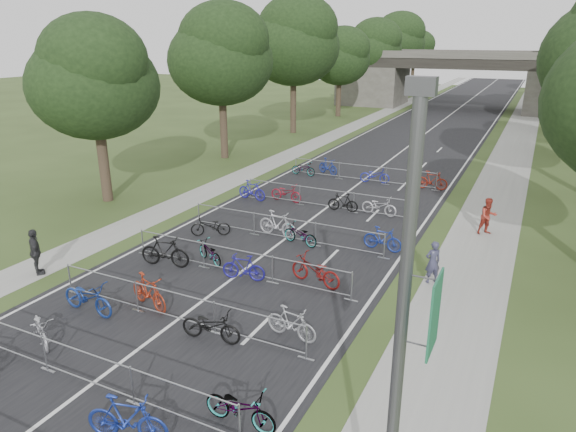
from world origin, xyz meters
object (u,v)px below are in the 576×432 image
object	(u,v)px
pedestrian_a	(433,262)
pedestrian_c	(36,252)
lamppost	(400,366)
overpass_bridge	(462,80)
pedestrian_b	(488,216)

from	to	relation	value
pedestrian_a	pedestrian_c	xyz separation A→B (m)	(-13.70, -5.93, 0.09)
lamppost	pedestrian_c	xyz separation A→B (m)	(-15.23, 5.71, -3.37)
lamppost	pedestrian_a	size ratio (longest dim) A/B	5.01
overpass_bridge	lamppost	world-z (taller)	lamppost
lamppost	pedestrian_b	world-z (taller)	lamppost
lamppost	pedestrian_b	xyz separation A→B (m)	(-0.25, 17.81, -3.42)
overpass_bridge	lamppost	distance (m)	63.55
overpass_bridge	pedestrian_a	bearing A→B (deg)	-82.46
pedestrian_a	pedestrian_c	bearing A→B (deg)	-15.48
overpass_bridge	pedestrian_c	xyz separation A→B (m)	(-6.90, -57.29, -2.62)
pedestrian_a	pedestrian_b	world-z (taller)	pedestrian_b
overpass_bridge	pedestrian_b	distance (m)	45.98
lamppost	pedestrian_c	size ratio (longest dim) A/B	4.50
overpass_bridge	pedestrian_b	size ratio (longest dim) A/B	18.03
pedestrian_b	lamppost	bearing A→B (deg)	-124.96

